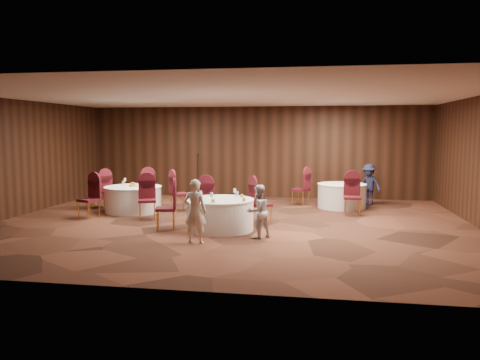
% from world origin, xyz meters
% --- Properties ---
extents(ground, '(12.00, 12.00, 0.00)m').
position_xyz_m(ground, '(0.00, 0.00, 0.00)').
color(ground, black).
rests_on(ground, ground).
extents(room_shell, '(12.00, 12.00, 12.00)m').
position_xyz_m(room_shell, '(0.00, 0.00, 1.96)').
color(room_shell, silver).
rests_on(room_shell, ground).
extents(table_main, '(1.61, 1.61, 0.74)m').
position_xyz_m(table_main, '(-0.12, -0.74, 0.38)').
color(table_main, silver).
rests_on(table_main, ground).
extents(table_left, '(1.65, 1.65, 0.74)m').
position_xyz_m(table_left, '(-3.13, 1.31, 0.38)').
color(table_left, silver).
rests_on(table_left, ground).
extents(table_right, '(1.47, 1.47, 0.74)m').
position_xyz_m(table_right, '(2.89, 3.00, 0.38)').
color(table_right, silver).
rests_on(table_right, ground).
extents(chairs_main, '(2.85, 1.83, 1.00)m').
position_xyz_m(chairs_main, '(-0.47, -0.10, 0.50)').
color(chairs_main, '#3D0C0E').
rests_on(chairs_main, ground).
extents(chairs_left, '(3.20, 3.03, 1.00)m').
position_xyz_m(chairs_left, '(-3.12, 1.32, 0.50)').
color(chairs_left, '#3D0C0E').
rests_on(chairs_left, ground).
extents(chairs_right, '(2.10, 2.15, 1.00)m').
position_xyz_m(chairs_right, '(2.37, 2.60, 0.50)').
color(chairs_right, '#3D0C0E').
rests_on(chairs_right, ground).
extents(tabletop_main, '(1.15, 1.04, 0.22)m').
position_xyz_m(tabletop_main, '(0.08, -0.89, 0.84)').
color(tabletop_main, silver).
rests_on(tabletop_main, table_main).
extents(tabletop_left, '(0.83, 0.83, 0.22)m').
position_xyz_m(tabletop_left, '(-3.14, 1.30, 0.82)').
color(tabletop_left, silver).
rests_on(tabletop_left, table_left).
extents(tabletop_right, '(0.08, 0.08, 0.22)m').
position_xyz_m(tabletop_right, '(3.07, 2.74, 0.90)').
color(tabletop_right, silver).
rests_on(tabletop_right, table_right).
extents(mic_stand, '(0.24, 0.24, 1.57)m').
position_xyz_m(mic_stand, '(-1.88, 3.97, 0.46)').
color(mic_stand, black).
rests_on(mic_stand, ground).
extents(woman_a, '(0.52, 0.37, 1.35)m').
position_xyz_m(woman_a, '(-0.36, -2.12, 0.68)').
color(woman_a, silver).
rests_on(woman_a, ground).
extents(woman_b, '(0.72, 0.72, 1.18)m').
position_xyz_m(woman_b, '(0.88, -1.44, 0.59)').
color(woman_b, silver).
rests_on(woman_b, ground).
extents(man_c, '(0.97, 0.89, 1.30)m').
position_xyz_m(man_c, '(3.76, 3.71, 0.65)').
color(man_c, black).
rests_on(man_c, ground).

